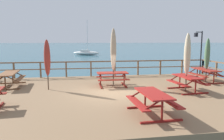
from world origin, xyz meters
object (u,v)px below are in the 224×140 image
(picnic_table_front_right, at_px, (9,76))
(patio_umbrella_short_front, at_px, (187,54))
(sailboat_distant, at_px, (86,53))
(picnic_table_mid_left, at_px, (112,76))
(picnic_table_back_left, at_px, (153,99))
(lamp_post_hooked, at_px, (199,46))
(patio_umbrella_tall_front, at_px, (113,50))
(patio_umbrella_tall_mid_right, at_px, (207,54))
(patio_umbrella_tall_back_left, at_px, (47,58))
(picnic_table_mid_centre, at_px, (187,80))
(picnic_table_back_right, at_px, (205,72))

(picnic_table_front_right, height_order, patio_umbrella_short_front, patio_umbrella_short_front)
(sailboat_distant, bearing_deg, patio_umbrella_short_front, -84.74)
(picnic_table_mid_left, relative_size, picnic_table_front_right, 0.77)
(picnic_table_front_right, xyz_separation_m, picnic_table_back_left, (6.28, -5.54, -0.01))
(lamp_post_hooked, height_order, sailboat_distant, sailboat_distant)
(sailboat_distant, bearing_deg, picnic_table_mid_left, -89.82)
(patio_umbrella_tall_front, relative_size, lamp_post_hooked, 1.00)
(patio_umbrella_tall_mid_right, height_order, patio_umbrella_tall_back_left, patio_umbrella_tall_mid_right)
(picnic_table_mid_centre, height_order, picnic_table_front_right, same)
(picnic_table_front_right, bearing_deg, lamp_post_hooked, 9.46)
(picnic_table_mid_centre, distance_m, patio_umbrella_tall_mid_right, 3.54)
(picnic_table_mid_centre, relative_size, picnic_table_mid_left, 1.07)
(picnic_table_back_right, bearing_deg, picnic_table_mid_centre, -136.72)
(picnic_table_back_right, xyz_separation_m, patio_umbrella_tall_front, (-5.86, -0.49, 1.46))
(patio_umbrella_tall_front, bearing_deg, picnic_table_mid_centre, -27.00)
(patio_umbrella_tall_front, bearing_deg, picnic_table_back_right, 4.81)
(picnic_table_mid_left, bearing_deg, lamp_post_hooked, 22.33)
(patio_umbrella_short_front, bearing_deg, picnic_table_front_right, 164.68)
(picnic_table_mid_centre, height_order, picnic_table_back_left, same)
(picnic_table_back_right, distance_m, picnic_table_front_right, 11.56)
(picnic_table_mid_left, bearing_deg, sailboat_distant, 90.18)
(patio_umbrella_short_front, bearing_deg, sailboat_distant, 95.26)
(picnic_table_back_left, xyz_separation_m, sailboat_distant, (-0.75, 41.87, -0.77))
(picnic_table_mid_left, distance_m, patio_umbrella_tall_mid_right, 6.11)
(picnic_table_mid_left, bearing_deg, patio_umbrella_tall_mid_right, 4.53)
(patio_umbrella_tall_mid_right, relative_size, patio_umbrella_tall_front, 0.84)
(picnic_table_mid_centre, relative_size, patio_umbrella_tall_back_left, 0.72)
(picnic_table_mid_centre, xyz_separation_m, picnic_table_front_right, (-9.15, 2.52, 0.01))
(patio_umbrella_tall_front, relative_size, sailboat_distant, 0.41)
(picnic_table_front_right, xyz_separation_m, patio_umbrella_tall_front, (5.69, -0.75, 1.46))
(picnic_table_mid_left, height_order, patio_umbrella_tall_front, patio_umbrella_tall_front)
(picnic_table_mid_centre, distance_m, patio_umbrella_tall_back_left, 7.15)
(picnic_table_back_left, relative_size, patio_umbrella_short_front, 0.66)
(picnic_table_front_right, relative_size, patio_umbrella_short_front, 0.77)
(patio_umbrella_short_front, bearing_deg, patio_umbrella_tall_back_left, 168.65)
(patio_umbrella_tall_front, bearing_deg, sailboat_distant, 90.25)
(picnic_table_mid_left, distance_m, picnic_table_front_right, 5.69)
(picnic_table_mid_centre, bearing_deg, picnic_table_front_right, 164.62)
(picnic_table_mid_left, height_order, sailboat_distant, sailboat_distant)
(patio_umbrella_tall_back_left, bearing_deg, patio_umbrella_tall_front, 5.91)
(picnic_table_mid_left, distance_m, picnic_table_back_left, 4.85)
(picnic_table_back_right, bearing_deg, patio_umbrella_tall_front, -175.19)
(picnic_table_front_right, distance_m, picnic_table_back_left, 8.37)
(picnic_table_back_left, distance_m, patio_umbrella_tall_front, 5.04)
(patio_umbrella_short_front, bearing_deg, picnic_table_mid_centre, -25.69)
(picnic_table_mid_left, xyz_separation_m, picnic_table_front_right, (-5.64, 0.73, 0.01))
(patio_umbrella_short_front, xyz_separation_m, patio_umbrella_tall_front, (-3.41, 1.74, 0.19))
(patio_umbrella_tall_front, bearing_deg, lamp_post_hooked, 22.67)
(picnic_table_mid_centre, height_order, picnic_table_back_right, same)
(picnic_table_back_right, distance_m, patio_umbrella_tall_mid_right, 1.13)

